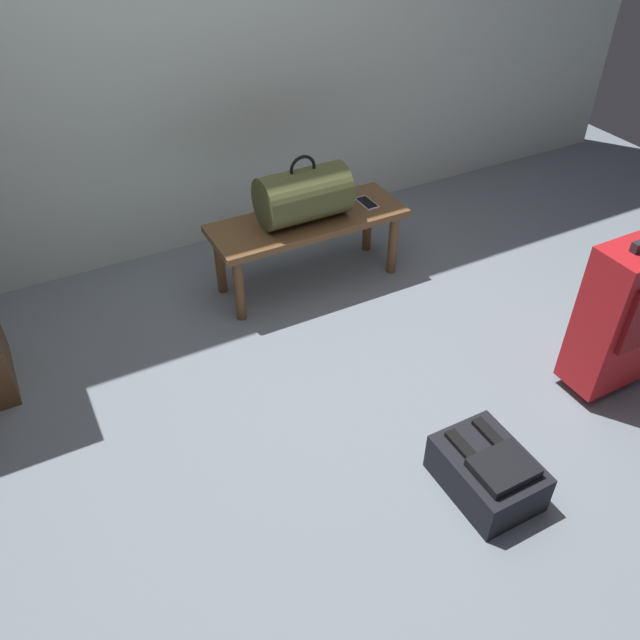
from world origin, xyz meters
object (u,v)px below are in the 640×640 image
Objects in this scene: bench at (308,228)px; duffel_bag_olive at (303,195)px; suitcase_upright_red at (629,313)px; cell_phone at (367,203)px; backpack_dark at (487,472)px.

bench is 2.27× the size of duffel_bag_olive.
suitcase_upright_red reaches higher than bench.
cell_phone is 1.56m from backpack_dark.
duffel_bag_olive is at bearing 177.87° from cell_phone.
backpack_dark is (-0.84, -0.21, -0.29)m from suitcase_upright_red.
duffel_bag_olive is 3.06× the size of cell_phone.
duffel_bag_olive is at bearing 122.60° from suitcase_upright_red.
bench is 6.94× the size of cell_phone.
cell_phone is at bearing -2.28° from bench.
bench is at bearing 177.72° from cell_phone.
suitcase_upright_red reaches higher than duffel_bag_olive.
bench is 1.52m from backpack_dark.
bench is at bearing 0.00° from duffel_bag_olive.
bench is 0.34m from cell_phone.
bench is 2.63× the size of backpack_dark.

